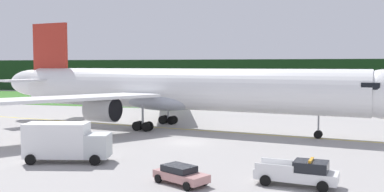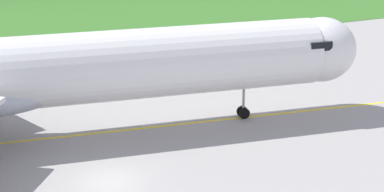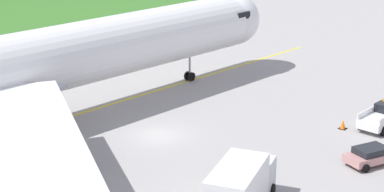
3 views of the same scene
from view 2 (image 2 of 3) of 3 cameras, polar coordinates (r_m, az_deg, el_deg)
ground at (r=41.62m, az=-7.42°, el=-7.61°), size 320.00×320.00×0.00m
taxiway_centerline_main at (r=49.10m, az=-15.16°, el=-3.92°), size 73.82×11.10×0.01m
airliner at (r=47.45m, az=-16.63°, el=1.66°), size 56.46×49.59×14.54m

